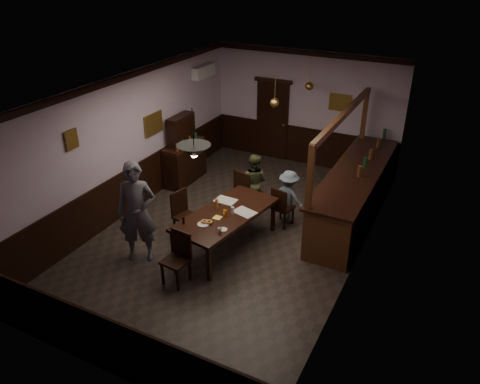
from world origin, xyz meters
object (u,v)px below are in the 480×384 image
Objects in this scene: chair_far_left at (245,190)px; sideboard at (184,156)px; chair_side at (183,212)px; pendant_brass_far at (309,86)px; soda_can at (225,213)px; pendant_iron at (194,151)px; chair_near at (178,255)px; person_seated_left at (253,182)px; coffee_cup at (220,230)px; pendant_brass_mid at (275,103)px; bar_counter at (354,192)px; chair_far_right at (281,206)px; person_seated_right at (288,197)px; person_standing at (137,212)px; dining_table at (226,216)px.

chair_far_left is 2.21m from sideboard.
pendant_brass_far is (1.15, 3.86, 1.76)m from chair_side.
pendant_iron is (-0.17, -0.69, 1.47)m from soda_can.
chair_near is 3.99m from sideboard.
person_seated_left is 16.32× the size of coffee_cup.
sideboard is at bearing -4.36° from chair_far_left.
bar_counter is at bearing 1.18° from pendant_brass_mid.
chair_far_right is 1.63m from bar_counter.
person_seated_left is (0.06, 0.28, 0.09)m from chair_far_left.
soda_can is 3.00m from bar_counter.
person_standing is at bearing 64.62° from person_seated_right.
chair_near is 2.91m from person_seated_left.
dining_table is at bearing 76.61° from person_seated_right.
pendant_iron is 4.63m from pendant_brass_far.
person_standing is at bearing 171.71° from chair_near.
chair_far_right is 2.18m from pendant_brass_mid.
person_seated_left is 1.57× the size of pendant_iron.
dining_table is 0.56× the size of bar_counter.
pendant_brass_mid reaches higher than soda_can.
soda_can is (0.26, 1.21, 0.28)m from chair_near.
chair_near is at bearing -93.75° from pendant_brass_mid.
sideboard is (-2.97, 0.91, 0.20)m from chair_far_right.
dining_table is 0.70m from coffee_cup.
coffee_cup is 0.02× the size of bar_counter.
pendant_iron is (0.09, 0.51, 1.75)m from chair_near.
chair_near is 1.18× the size of pendant_brass_mid.
person_standing is 5.26m from pendant_brass_far.
dining_table is 2.89× the size of pendant_brass_mid.
soda_can is 0.15× the size of pendant_brass_far.
person_standing reaches higher than chair_far_left.
bar_counter is (1.19, 0.79, 0.01)m from person_seated_right.
sideboard is 3.45m from pendant_brass_far.
person_seated_right reaches higher than chair_far_right.
bar_counter is at bearing -37.15° from chair_side.
pendant_iron reaches higher than sideboard.
chair_side is 1.81m from person_seated_left.
soda_can is (-0.20, 0.55, 0.01)m from coffee_cup.
person_standing is 16.26× the size of soda_can.
bar_counter is (1.86, 2.34, -0.22)m from soda_can.
pendant_iron reaches higher than person_standing.
person_seated_left is at bearing 110.15° from coffee_cup.
chair_far_right is 0.21× the size of bar_counter.
pendant_iron is (1.11, 0.27, 1.30)m from person_standing.
chair_far_right is (0.66, 1.18, -0.20)m from dining_table.
chair_far_left is 1.28× the size of pendant_brass_mid.
person_seated_left is 0.90m from person_seated_right.
person_standing is (-1.02, 0.25, 0.45)m from chair_near.
chair_far_right is at bearing 92.08° from person_seated_right.
bar_counter is (2.07, 0.64, -0.06)m from person_seated_left.
bar_counter is (1.66, 2.89, -0.21)m from coffee_cup.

